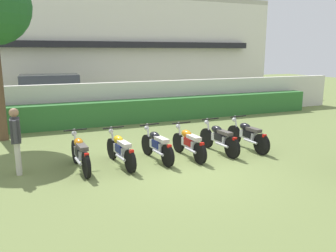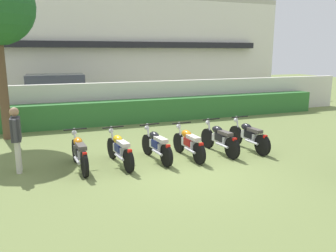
% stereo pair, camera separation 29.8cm
% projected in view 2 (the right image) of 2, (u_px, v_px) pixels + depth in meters
% --- Properties ---
extents(ground, '(60.00, 60.00, 0.00)m').
position_uv_depth(ground, '(187.00, 170.00, 8.71)').
color(ground, olive).
extents(building, '(24.74, 6.50, 6.43)m').
position_uv_depth(building, '(90.00, 48.00, 22.65)').
color(building, silver).
rests_on(building, ground).
extents(compound_wall, '(23.51, 0.30, 1.68)m').
position_uv_depth(compound_wall, '(122.00, 101.00, 14.96)').
color(compound_wall, silver).
rests_on(compound_wall, ground).
extents(hedge_row, '(18.81, 0.70, 0.97)m').
position_uv_depth(hedge_row, '(126.00, 112.00, 14.39)').
color(hedge_row, '#337033').
rests_on(hedge_row, ground).
extents(parked_car, '(4.57, 2.23, 1.89)m').
position_uv_depth(parked_car, '(60.00, 94.00, 16.83)').
color(parked_car, '#9EA3A8').
rests_on(parked_car, ground).
extents(motorcycle_in_row_0, '(0.60, 1.89, 0.97)m').
position_uv_depth(motorcycle_in_row_0, '(79.00, 152.00, 8.72)').
color(motorcycle_in_row_0, black).
rests_on(motorcycle_in_row_0, ground).
extents(motorcycle_in_row_1, '(0.60, 1.88, 0.95)m').
position_uv_depth(motorcycle_in_row_1, '(120.00, 149.00, 9.04)').
color(motorcycle_in_row_1, black).
rests_on(motorcycle_in_row_1, ground).
extents(motorcycle_in_row_2, '(0.60, 1.81, 0.96)m').
position_uv_depth(motorcycle_in_row_2, '(156.00, 145.00, 9.43)').
color(motorcycle_in_row_2, black).
rests_on(motorcycle_in_row_2, ground).
extents(motorcycle_in_row_3, '(0.60, 1.80, 0.95)m').
position_uv_depth(motorcycle_in_row_3, '(189.00, 143.00, 9.65)').
color(motorcycle_in_row_3, black).
rests_on(motorcycle_in_row_3, ground).
extents(motorcycle_in_row_4, '(0.60, 1.88, 0.97)m').
position_uv_depth(motorcycle_in_row_4, '(219.00, 138.00, 10.10)').
color(motorcycle_in_row_4, black).
rests_on(motorcycle_in_row_4, ground).
extents(motorcycle_in_row_5, '(0.60, 1.93, 0.97)m').
position_uv_depth(motorcycle_in_row_5, '(249.00, 136.00, 10.44)').
color(motorcycle_in_row_5, black).
rests_on(motorcycle_in_row_5, ground).
extents(inspector_person, '(0.22, 0.67, 1.64)m').
position_uv_depth(inspector_person, '(16.00, 134.00, 8.40)').
color(inspector_person, beige).
rests_on(inspector_person, ground).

